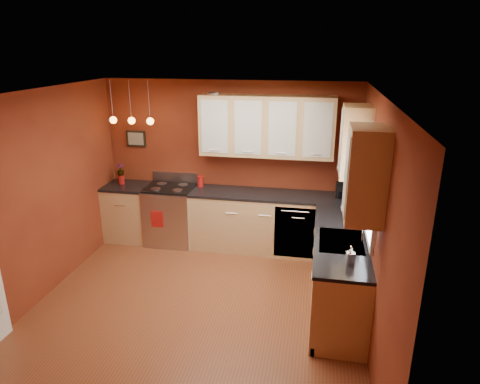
% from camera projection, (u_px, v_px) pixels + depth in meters
% --- Properties ---
extents(floor, '(4.20, 4.20, 0.00)m').
position_uv_depth(floor, '(196.00, 309.00, 5.28)').
color(floor, brown).
rests_on(floor, ground).
extents(ceiling, '(4.00, 4.20, 0.02)m').
position_uv_depth(ceiling, '(187.00, 95.00, 4.44)').
color(ceiling, white).
rests_on(ceiling, wall_back).
extents(wall_back, '(4.00, 0.02, 2.60)m').
position_uv_depth(wall_back, '(230.00, 164.00, 6.81)').
color(wall_back, maroon).
rests_on(wall_back, floor).
extents(wall_front, '(4.00, 0.02, 2.60)m').
position_uv_depth(wall_front, '(103.00, 323.00, 2.91)').
color(wall_front, maroon).
rests_on(wall_front, floor).
extents(wall_left, '(0.02, 4.20, 2.60)m').
position_uv_depth(wall_left, '(34.00, 200.00, 5.21)').
color(wall_left, maroon).
rests_on(wall_left, floor).
extents(wall_right, '(0.02, 4.20, 2.60)m').
position_uv_depth(wall_right, '(374.00, 224.00, 4.51)').
color(wall_right, maroon).
rests_on(wall_right, floor).
extents(base_cabinets_back_left, '(0.70, 0.60, 0.90)m').
position_uv_depth(base_cabinets_back_left, '(129.00, 213.00, 7.10)').
color(base_cabinets_back_left, tan).
rests_on(base_cabinets_back_left, floor).
extents(base_cabinets_back_right, '(2.54, 0.60, 0.90)m').
position_uv_depth(base_cabinets_back_right, '(272.00, 223.00, 6.68)').
color(base_cabinets_back_right, tan).
rests_on(base_cabinets_back_right, floor).
extents(base_cabinets_right, '(0.60, 2.10, 0.90)m').
position_uv_depth(base_cabinets_right, '(338.00, 272.00, 5.26)').
color(base_cabinets_right, tan).
rests_on(base_cabinets_right, floor).
extents(counter_back_left, '(0.70, 0.62, 0.04)m').
position_uv_depth(counter_back_left, '(127.00, 186.00, 6.94)').
color(counter_back_left, black).
rests_on(counter_back_left, base_cabinets_back_left).
extents(counter_back_right, '(2.54, 0.62, 0.04)m').
position_uv_depth(counter_back_right, '(273.00, 195.00, 6.53)').
color(counter_back_right, black).
rests_on(counter_back_right, base_cabinets_back_right).
extents(counter_right, '(0.62, 2.10, 0.04)m').
position_uv_depth(counter_right, '(341.00, 237.00, 5.10)').
color(counter_right, black).
rests_on(counter_right, base_cabinets_right).
extents(gas_range, '(0.76, 0.64, 1.11)m').
position_uv_depth(gas_range, '(171.00, 214.00, 6.96)').
color(gas_range, '#AFAFB3').
rests_on(gas_range, floor).
extents(dishwasher_front, '(0.60, 0.02, 0.80)m').
position_uv_depth(dishwasher_front, '(294.00, 233.00, 6.35)').
color(dishwasher_front, '#AFAFB3').
rests_on(dishwasher_front, base_cabinets_back_right).
extents(sink, '(0.50, 0.70, 0.33)m').
position_uv_depth(sink, '(341.00, 243.00, 4.97)').
color(sink, gray).
rests_on(sink, counter_right).
extents(window, '(0.06, 1.02, 1.22)m').
position_uv_depth(window, '(372.00, 180.00, 4.67)').
color(window, white).
rests_on(window, wall_right).
extents(upper_cabinets_back, '(2.00, 0.35, 0.90)m').
position_uv_depth(upper_cabinets_back, '(267.00, 126.00, 6.33)').
color(upper_cabinets_back, tan).
rests_on(upper_cabinets_back, wall_back).
extents(upper_cabinets_right, '(0.35, 1.95, 0.90)m').
position_uv_depth(upper_cabinets_right, '(360.00, 156.00, 4.63)').
color(upper_cabinets_right, tan).
rests_on(upper_cabinets_right, wall_right).
extents(wall_picture, '(0.32, 0.03, 0.26)m').
position_uv_depth(wall_picture, '(136.00, 139.00, 6.95)').
color(wall_picture, black).
rests_on(wall_picture, wall_back).
extents(pendant_lights, '(0.71, 0.11, 0.66)m').
position_uv_depth(pendant_lights, '(132.00, 120.00, 6.51)').
color(pendant_lights, gray).
rests_on(pendant_lights, ceiling).
extents(red_canister, '(0.11, 0.11, 0.17)m').
position_uv_depth(red_canister, '(200.00, 181.00, 6.84)').
color(red_canister, '#9C1310').
rests_on(red_canister, counter_back_right).
extents(red_vase, '(0.09, 0.09, 0.15)m').
position_uv_depth(red_vase, '(121.00, 179.00, 6.97)').
color(red_vase, '#9C1310').
rests_on(red_vase, counter_back_left).
extents(flowers, '(0.14, 0.14, 0.21)m').
position_uv_depth(flowers, '(120.00, 170.00, 6.92)').
color(flowers, '#9C1310').
rests_on(flowers, red_vase).
extents(coffee_maker, '(0.16, 0.16, 0.23)m').
position_uv_depth(coffee_maker, '(341.00, 191.00, 6.34)').
color(coffee_maker, black).
rests_on(coffee_maker, counter_back_right).
extents(soap_pump, '(0.10, 0.11, 0.19)m').
position_uv_depth(soap_pump, '(350.00, 255.00, 4.40)').
color(soap_pump, white).
rests_on(soap_pump, counter_right).
extents(dish_towel, '(0.19, 0.01, 0.27)m').
position_uv_depth(dish_towel, '(157.00, 219.00, 6.66)').
color(dish_towel, '#9C1310').
rests_on(dish_towel, gas_range).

